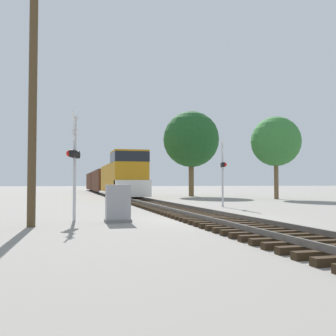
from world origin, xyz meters
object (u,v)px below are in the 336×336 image
(relay_cabinet, at_px, (118,204))
(utility_pole, at_px, (33,92))
(freight_train, at_px, (105,181))
(tree_mid_background, at_px, (191,139))
(crossing_signal_far, at_px, (223,168))
(crossing_signal_near, at_px, (74,157))
(tree_far_right, at_px, (276,142))

(relay_cabinet, height_order, utility_pole, utility_pole)
(freight_train, relative_size, tree_mid_background, 5.45)
(crossing_signal_far, relative_size, utility_pole, 0.48)
(utility_pole, height_order, tree_mid_background, tree_mid_background)
(freight_train, bearing_deg, utility_pole, -98.60)
(crossing_signal_near, height_order, utility_pole, utility_pole)
(freight_train, relative_size, relay_cabinet, 37.42)
(crossing_signal_far, bearing_deg, utility_pole, 147.36)
(tree_mid_background, bearing_deg, relay_cabinet, -113.13)
(crossing_signal_near, xyz_separation_m, relay_cabinet, (1.60, -1.05, -1.78))
(crossing_signal_near, relative_size, utility_pole, 0.48)
(utility_pole, bearing_deg, crossing_signal_near, 53.53)
(freight_train, distance_m, relay_cabinet, 42.93)
(crossing_signal_near, bearing_deg, utility_pole, -19.76)
(crossing_signal_near, bearing_deg, freight_train, -170.38)
(tree_far_right, bearing_deg, relay_cabinet, -133.34)
(freight_train, distance_m, tree_far_right, 28.40)
(freight_train, xyz_separation_m, tree_mid_background, (8.18, -15.20, 4.59))
(utility_pole, xyz_separation_m, tree_mid_background, (14.78, 28.42, 1.89))
(freight_train, bearing_deg, tree_mid_background, -61.70)
(freight_train, bearing_deg, tree_far_right, -61.79)
(freight_train, xyz_separation_m, relay_cabinet, (-3.59, -42.77, -1.16))
(crossing_signal_far, relative_size, tree_mid_background, 0.44)
(crossing_signal_near, xyz_separation_m, utility_pole, (-1.41, -1.90, 2.08))
(crossing_signal_near, relative_size, crossing_signal_far, 1.01)
(crossing_signal_far, bearing_deg, relay_cabinet, 154.08)
(crossing_signal_near, distance_m, crossing_signal_far, 11.38)
(relay_cabinet, bearing_deg, utility_pole, -164.26)
(tree_mid_background, bearing_deg, utility_pole, -117.48)
(crossing_signal_far, relative_size, relay_cabinet, 3.00)
(tree_far_right, bearing_deg, freight_train, 118.21)
(relay_cabinet, xyz_separation_m, tree_far_right, (16.92, 17.93, 4.65))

